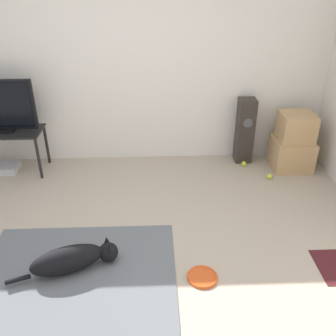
{
  "coord_description": "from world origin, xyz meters",
  "views": [
    {
      "loc": [
        0.4,
        -2.49,
        2.34
      ],
      "look_at": [
        0.54,
        0.93,
        0.45
      ],
      "focal_mm": 40.0,
      "sensor_mm": 36.0,
      "label": 1
    }
  ],
  "objects_px": {
    "tv_stand": "(3,137)",
    "frisbee": "(202,277)",
    "floor_speaker": "(245,131)",
    "tennis_ball_near_speaker": "(270,176)",
    "game_console": "(4,168)",
    "dog": "(73,259)",
    "cardboard_box_lower": "(291,153)",
    "tennis_ball_by_boxes": "(244,164)",
    "cardboard_box_upper": "(296,127)"
  },
  "relations": [
    {
      "from": "game_console",
      "to": "tennis_ball_by_boxes",
      "type": "bearing_deg",
      "value": -0.03
    },
    {
      "from": "cardboard_box_lower",
      "to": "game_console",
      "type": "bearing_deg",
      "value": 179.35
    },
    {
      "from": "dog",
      "to": "tv_stand",
      "type": "relative_size",
      "value": 0.94
    },
    {
      "from": "dog",
      "to": "game_console",
      "type": "height_order",
      "value": "dog"
    },
    {
      "from": "cardboard_box_lower",
      "to": "cardboard_box_upper",
      "type": "distance_m",
      "value": 0.36
    },
    {
      "from": "frisbee",
      "to": "cardboard_box_upper",
      "type": "height_order",
      "value": "cardboard_box_upper"
    },
    {
      "from": "tv_stand",
      "to": "cardboard_box_upper",
      "type": "bearing_deg",
      "value": -0.56
    },
    {
      "from": "game_console",
      "to": "cardboard_box_lower",
      "type": "bearing_deg",
      "value": -0.65
    },
    {
      "from": "tennis_ball_by_boxes",
      "to": "dog",
      "type": "bearing_deg",
      "value": -135.98
    },
    {
      "from": "cardboard_box_lower",
      "to": "tennis_ball_by_boxes",
      "type": "bearing_deg",
      "value": 176.09
    },
    {
      "from": "tv_stand",
      "to": "tennis_ball_by_boxes",
      "type": "bearing_deg",
      "value": -0.02
    },
    {
      "from": "tv_stand",
      "to": "floor_speaker",
      "type": "bearing_deg",
      "value": 3.18
    },
    {
      "from": "tennis_ball_near_speaker",
      "to": "cardboard_box_upper",
      "type": "bearing_deg",
      "value": 41.18
    },
    {
      "from": "dog",
      "to": "frisbee",
      "type": "height_order",
      "value": "dog"
    },
    {
      "from": "tennis_ball_near_speaker",
      "to": "game_console",
      "type": "xyz_separation_m",
      "value": [
        -3.33,
        0.34,
        0.01
      ]
    },
    {
      "from": "tennis_ball_by_boxes",
      "to": "tennis_ball_near_speaker",
      "type": "distance_m",
      "value": 0.42
    },
    {
      "from": "dog",
      "to": "cardboard_box_lower",
      "type": "bearing_deg",
      "value": 35.75
    },
    {
      "from": "cardboard_box_lower",
      "to": "game_console",
      "type": "relative_size",
      "value": 1.34
    },
    {
      "from": "cardboard_box_lower",
      "to": "tv_stand",
      "type": "xyz_separation_m",
      "value": [
        -3.59,
        0.04,
        0.28
      ]
    },
    {
      "from": "frisbee",
      "to": "floor_speaker",
      "type": "height_order",
      "value": "floor_speaker"
    },
    {
      "from": "tv_stand",
      "to": "frisbee",
      "type": "bearing_deg",
      "value": -41.13
    },
    {
      "from": "dog",
      "to": "cardboard_box_upper",
      "type": "height_order",
      "value": "cardboard_box_upper"
    },
    {
      "from": "cardboard_box_upper",
      "to": "tv_stand",
      "type": "relative_size",
      "value": 0.43
    },
    {
      "from": "tv_stand",
      "to": "game_console",
      "type": "xyz_separation_m",
      "value": [
        -0.08,
        0.0,
        -0.43
      ]
    },
    {
      "from": "frisbee",
      "to": "floor_speaker",
      "type": "bearing_deg",
      "value": 69.53
    },
    {
      "from": "tennis_ball_by_boxes",
      "to": "cardboard_box_lower",
      "type": "bearing_deg",
      "value": -3.91
    },
    {
      "from": "tv_stand",
      "to": "tennis_ball_by_boxes",
      "type": "distance_m",
      "value": 3.04
    },
    {
      "from": "game_console",
      "to": "dog",
      "type": "bearing_deg",
      "value": -56.17
    },
    {
      "from": "frisbee",
      "to": "cardboard_box_upper",
      "type": "relative_size",
      "value": 0.63
    },
    {
      "from": "tennis_ball_near_speaker",
      "to": "game_console",
      "type": "bearing_deg",
      "value": 174.15
    },
    {
      "from": "tennis_ball_near_speaker",
      "to": "game_console",
      "type": "relative_size",
      "value": 0.18
    },
    {
      "from": "tv_stand",
      "to": "game_console",
      "type": "relative_size",
      "value": 2.67
    },
    {
      "from": "tv_stand",
      "to": "tennis_ball_near_speaker",
      "type": "xyz_separation_m",
      "value": [
        3.25,
        -0.34,
        -0.44
      ]
    },
    {
      "from": "cardboard_box_lower",
      "to": "dog",
      "type": "bearing_deg",
      "value": -144.25
    },
    {
      "from": "tennis_ball_near_speaker",
      "to": "game_console",
      "type": "height_order",
      "value": "game_console"
    },
    {
      "from": "floor_speaker",
      "to": "tennis_ball_near_speaker",
      "type": "xyz_separation_m",
      "value": [
        0.23,
        -0.51,
        -0.39
      ]
    },
    {
      "from": "frisbee",
      "to": "cardboard_box_lower",
      "type": "height_order",
      "value": "cardboard_box_lower"
    },
    {
      "from": "cardboard_box_upper",
      "to": "game_console",
      "type": "relative_size",
      "value": 1.14
    },
    {
      "from": "floor_speaker",
      "to": "tv_stand",
      "type": "distance_m",
      "value": 3.02
    },
    {
      "from": "floor_speaker",
      "to": "cardboard_box_lower",
      "type": "bearing_deg",
      "value": -19.96
    },
    {
      "from": "floor_speaker",
      "to": "tennis_ball_near_speaker",
      "type": "height_order",
      "value": "floor_speaker"
    },
    {
      "from": "cardboard_box_upper",
      "to": "tv_stand",
      "type": "distance_m",
      "value": 3.6
    },
    {
      "from": "tennis_ball_near_speaker",
      "to": "frisbee",
      "type": "bearing_deg",
      "value": -122.46
    },
    {
      "from": "cardboard_box_lower",
      "to": "tennis_ball_near_speaker",
      "type": "bearing_deg",
      "value": -138.82
    },
    {
      "from": "cardboard_box_lower",
      "to": "frisbee",
      "type": "bearing_deg",
      "value": -125.59
    },
    {
      "from": "tennis_ball_near_speaker",
      "to": "dog",
      "type": "bearing_deg",
      "value": -145.21
    },
    {
      "from": "cardboard_box_upper",
      "to": "game_console",
      "type": "xyz_separation_m",
      "value": [
        -3.67,
        0.04,
        -0.51
      ]
    },
    {
      "from": "frisbee",
      "to": "cardboard_box_lower",
      "type": "xyz_separation_m",
      "value": [
        1.36,
        1.9,
        0.18
      ]
    },
    {
      "from": "frisbee",
      "to": "tv_stand",
      "type": "bearing_deg",
      "value": 138.87
    },
    {
      "from": "tv_stand",
      "to": "tennis_ball_near_speaker",
      "type": "relative_size",
      "value": 14.55
    }
  ]
}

